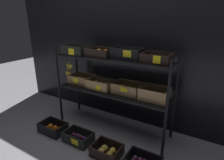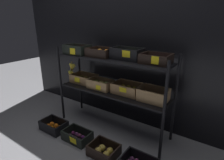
{
  "view_description": "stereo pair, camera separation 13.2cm",
  "coord_description": "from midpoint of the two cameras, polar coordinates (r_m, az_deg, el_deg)",
  "views": [
    {
      "loc": [
        1.08,
        -1.84,
        1.41
      ],
      "look_at": [
        0.0,
        0.0,
        0.69
      ],
      "focal_mm": 29.04,
      "sensor_mm": 36.0,
      "label": 1
    },
    {
      "loc": [
        1.19,
        -1.77,
        1.41
      ],
      "look_at": [
        0.0,
        0.0,
        0.69
      ],
      "focal_mm": 29.04,
      "sensor_mm": 36.0,
      "label": 2
    }
  ],
  "objects": [
    {
      "name": "display_rack",
      "position": [
        2.26,
        1.44,
        1.84
      ],
      "size": [
        1.6,
        0.42,
        1.1
      ],
      "color": "black",
      "rests_on": "ground_plane"
    },
    {
      "name": "storefront_wall",
      "position": [
        2.51,
        6.63,
        9.43
      ],
      "size": [
        3.88,
        0.12,
        2.02
      ],
      "primitive_type": "cube",
      "color": "black",
      "rests_on": "ground_plane"
    },
    {
      "name": "crate_ground_apple_gold",
      "position": [
        2.11,
        -0.64,
        -21.46
      ],
      "size": [
        0.31,
        0.24,
        0.12
      ],
      "color": "black",
      "rests_on": "ground_plane"
    },
    {
      "name": "crate_ground_tangerine",
      "position": [
        2.59,
        -16.39,
        -13.85
      ],
      "size": [
        0.34,
        0.23,
        0.13
      ],
      "color": "black",
      "rests_on": "ground_plane"
    },
    {
      "name": "crate_ground_plum",
      "position": [
        2.34,
        -9.22,
        -17.21
      ],
      "size": [
        0.34,
        0.23,
        0.12
      ],
      "color": "black",
      "rests_on": "ground_plane"
    },
    {
      "name": "ground_plane",
      "position": [
        2.56,
        1.53,
        -14.74
      ],
      "size": [
        10.0,
        10.0,
        0.0
      ],
      "primitive_type": "plane",
      "color": "gray"
    }
  ]
}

